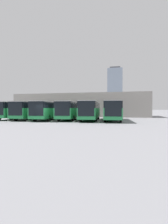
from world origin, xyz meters
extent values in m
plane|color=gray|center=(0.00, 0.00, 0.00)|extent=(600.00, 600.00, 0.00)
cube|color=#238447|center=(-9.14, -6.07, 1.26)|extent=(3.59, 11.95, 1.61)
cube|color=black|center=(-9.14, -6.07, 2.56)|extent=(3.54, 11.77, 0.99)
cube|color=black|center=(-9.65, -0.19, 2.00)|extent=(2.26, 0.24, 2.10)
cube|color=#238447|center=(-9.65, -0.19, 0.67)|extent=(2.44, 0.27, 0.40)
cube|color=silver|center=(-9.14, -6.07, 3.11)|extent=(3.45, 11.47, 0.12)
cylinder|color=black|center=(-10.59, -2.53, 0.52)|extent=(0.39, 1.07, 1.04)
cylinder|color=black|center=(-8.32, -2.33, 0.52)|extent=(0.39, 1.07, 1.04)
cylinder|color=black|center=(-9.95, -9.80, 0.52)|extent=(0.39, 1.07, 1.04)
cylinder|color=black|center=(-7.68, -9.60, 0.52)|extent=(0.39, 1.07, 1.04)
cube|color=#9E9E99|center=(-7.31, -4.30, 0.07)|extent=(0.77, 6.12, 0.15)
cube|color=#238447|center=(-5.48, -5.94, 1.26)|extent=(3.59, 11.95, 1.61)
cube|color=black|center=(-5.48, -5.94, 2.56)|extent=(3.54, 11.77, 0.99)
cube|color=black|center=(-6.00, -0.06, 2.00)|extent=(2.26, 0.24, 2.10)
cube|color=#238447|center=(-6.00, -0.06, 0.67)|extent=(2.44, 0.27, 0.40)
cube|color=silver|center=(-5.48, -5.94, 3.11)|extent=(3.45, 11.47, 0.12)
cylinder|color=black|center=(-6.93, -2.40, 0.52)|extent=(0.39, 1.07, 1.04)
cylinder|color=black|center=(-4.67, -2.21, 0.52)|extent=(0.39, 1.07, 1.04)
cylinder|color=black|center=(-6.30, -9.67, 0.52)|extent=(0.39, 1.07, 1.04)
cylinder|color=black|center=(-4.03, -9.47, 0.52)|extent=(0.39, 1.07, 1.04)
cube|color=#9E9E99|center=(-3.65, -4.17, 0.07)|extent=(0.77, 6.12, 0.15)
cube|color=#238447|center=(-1.83, -6.43, 1.26)|extent=(3.59, 11.95, 1.61)
cube|color=black|center=(-1.83, -6.43, 2.56)|extent=(3.54, 11.77, 0.99)
cube|color=black|center=(-2.34, -0.56, 2.00)|extent=(2.26, 0.24, 2.10)
cube|color=#238447|center=(-2.34, -0.55, 0.67)|extent=(2.44, 0.27, 0.40)
cube|color=silver|center=(-1.83, -6.43, 3.11)|extent=(3.45, 11.47, 0.12)
cylinder|color=black|center=(-3.28, -2.90, 0.52)|extent=(0.39, 1.07, 1.04)
cylinder|color=black|center=(-1.01, -2.70, 0.52)|extent=(0.39, 1.07, 1.04)
cylinder|color=black|center=(-2.64, -10.17, 0.52)|extent=(0.39, 1.07, 1.04)
cylinder|color=black|center=(-0.38, -9.97, 0.52)|extent=(0.39, 1.07, 1.04)
cube|color=#9E9E99|center=(0.00, -4.67, 0.07)|extent=(0.77, 6.12, 0.15)
cube|color=#238447|center=(1.83, -5.53, 1.26)|extent=(3.59, 11.95, 1.61)
cube|color=black|center=(1.83, -5.53, 2.56)|extent=(3.54, 11.77, 0.99)
cube|color=black|center=(1.31, 0.35, 2.00)|extent=(2.26, 0.24, 2.10)
cube|color=#238447|center=(1.31, 0.35, 0.67)|extent=(2.44, 0.27, 0.40)
cube|color=silver|center=(1.83, -5.53, 3.11)|extent=(3.45, 11.47, 0.12)
cylinder|color=black|center=(0.38, -1.99, 0.52)|extent=(0.39, 1.07, 1.04)
cylinder|color=black|center=(2.64, -1.80, 0.52)|extent=(0.39, 1.07, 1.04)
cylinder|color=black|center=(1.01, -9.26, 0.52)|extent=(0.39, 1.07, 1.04)
cylinder|color=black|center=(3.28, -9.06, 0.52)|extent=(0.39, 1.07, 1.04)
cube|color=#9E9E99|center=(3.65, -3.76, 0.07)|extent=(0.77, 6.12, 0.15)
cube|color=#238447|center=(5.48, -5.93, 1.26)|extent=(3.59, 11.95, 1.61)
cube|color=black|center=(5.48, -5.93, 2.56)|extent=(3.54, 11.77, 0.99)
cube|color=black|center=(4.97, -0.05, 2.00)|extent=(2.26, 0.24, 2.10)
cube|color=#238447|center=(4.97, -0.05, 0.67)|extent=(2.44, 0.27, 0.40)
cube|color=silver|center=(5.48, -5.93, 3.11)|extent=(3.45, 11.47, 0.12)
cylinder|color=black|center=(4.03, -2.40, 0.52)|extent=(0.39, 1.07, 1.04)
cylinder|color=black|center=(6.30, -2.20, 0.52)|extent=(0.39, 1.07, 1.04)
cylinder|color=black|center=(4.67, -9.66, 0.52)|extent=(0.39, 1.07, 1.04)
cylinder|color=black|center=(6.93, -9.46, 0.52)|extent=(0.39, 1.07, 1.04)
cube|color=#9E9E99|center=(7.31, -4.16, 0.07)|extent=(0.77, 6.12, 0.15)
cube|color=#238447|center=(9.14, -6.45, 1.26)|extent=(3.59, 11.95, 1.61)
cube|color=black|center=(9.14, -6.45, 2.56)|extent=(3.54, 11.77, 0.99)
cube|color=silver|center=(9.14, -6.45, 3.11)|extent=(3.45, 11.47, 0.12)
cylinder|color=black|center=(7.68, -2.91, 0.52)|extent=(0.39, 1.07, 1.04)
cylinder|color=black|center=(8.32, -10.18, 0.52)|extent=(0.39, 1.07, 1.04)
cylinder|color=black|center=(10.59, -9.98, 0.52)|extent=(0.39, 1.07, 1.04)
cube|color=gray|center=(0.00, -20.92, 2.89)|extent=(33.97, 8.31, 5.78)
cube|color=silver|center=(0.00, -26.57, 5.53)|extent=(33.97, 3.00, 0.24)
cylinder|color=slate|center=(-11.89, -27.67, 2.76)|extent=(0.20, 0.20, 5.53)
cylinder|color=slate|center=(11.89, -27.67, 2.76)|extent=(0.20, 0.20, 5.53)
cube|color=#7F8EA3|center=(1.42, -217.09, 27.66)|extent=(19.46, 19.46, 55.32)
cube|color=#4C4C51|center=(1.42, -217.09, 56.52)|extent=(13.62, 13.62, 2.40)
camera|label=1|loc=(-11.14, 23.24, 1.98)|focal=28.00mm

